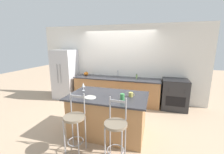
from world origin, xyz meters
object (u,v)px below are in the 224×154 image
(coffee_mug, at_px, (131,95))
(soap_bottle, at_px, (137,76))
(pumpkin_decoration, at_px, (86,74))
(bar_stool_far, at_px, (116,130))
(bar_stool_near, at_px, (75,123))
(dinner_plate, at_px, (90,97))
(wine_glass, at_px, (83,85))
(refrigerator, at_px, (66,74))
(oven_range, at_px, (174,94))
(tumbler_cup, at_px, (122,97))

(coffee_mug, relative_size, soap_bottle, 0.75)
(pumpkin_decoration, bearing_deg, bar_stool_far, -55.56)
(coffee_mug, bearing_deg, bar_stool_near, -137.74)
(dinner_plate, xyz_separation_m, wine_glass, (-0.37, 0.42, 0.13))
(refrigerator, height_order, coffee_mug, refrigerator)
(dinner_plate, bearing_deg, oven_range, 48.25)
(dinner_plate, bearing_deg, wine_glass, 131.55)
(oven_range, relative_size, bar_stool_near, 0.83)
(bar_stool_near, relative_size, bar_stool_far, 1.00)
(bar_stool_near, relative_size, tumbler_cup, 8.22)
(oven_range, bearing_deg, coffee_mug, -120.91)
(bar_stool_near, xyz_separation_m, dinner_plate, (0.09, 0.51, 0.33))
(coffee_mug, bearing_deg, dinner_plate, -159.31)
(pumpkin_decoration, bearing_deg, refrigerator, -170.71)
(coffee_mug, distance_m, soap_bottle, 1.96)
(refrigerator, distance_m, bar_stool_near, 3.25)
(bar_stool_far, distance_m, wine_glass, 1.51)
(bar_stool_far, bearing_deg, soap_bottle, 90.32)
(tumbler_cup, height_order, soap_bottle, tumbler_cup)
(bar_stool_far, bearing_deg, tumbler_cup, 92.03)
(oven_range, bearing_deg, soap_bottle, 174.97)
(bar_stool_far, relative_size, dinner_plate, 4.71)
(refrigerator, bearing_deg, coffee_mug, -32.60)
(refrigerator, relative_size, bar_stool_far, 1.59)
(dinner_plate, relative_size, tumbler_cup, 1.75)
(wine_glass, xyz_separation_m, tumbler_cup, (1.06, -0.38, -0.07))
(tumbler_cup, bearing_deg, coffee_mug, 63.59)
(tumbler_cup, bearing_deg, pumpkin_decoration, 130.60)
(soap_bottle, bearing_deg, bar_stool_far, -89.68)
(dinner_plate, xyz_separation_m, tumbler_cup, (0.69, 0.05, 0.06))
(wine_glass, bearing_deg, soap_bottle, 59.91)
(oven_range, distance_m, bar_stool_near, 3.35)
(wine_glass, bearing_deg, bar_stool_near, -72.99)
(bar_stool_near, bearing_deg, tumbler_cup, 35.88)
(refrigerator, xyz_separation_m, coffee_mug, (2.81, -1.80, 0.06))
(pumpkin_decoration, bearing_deg, wine_glass, -65.85)
(tumbler_cup, bearing_deg, refrigerator, 142.46)
(refrigerator, bearing_deg, oven_range, 0.76)
(bar_stool_far, bearing_deg, bar_stool_near, 178.88)
(bar_stool_near, relative_size, dinner_plate, 4.71)
(bar_stool_near, distance_m, soap_bottle, 2.91)
(dinner_plate, bearing_deg, tumbler_cup, 3.92)
(oven_range, height_order, pumpkin_decoration, pumpkin_decoration)
(wine_glass, height_order, pumpkin_decoration, wine_glass)
(tumbler_cup, bearing_deg, wine_glass, 160.55)
(oven_range, distance_m, tumbler_cup, 2.50)
(oven_range, height_order, wine_glass, wine_glass)
(refrigerator, distance_m, wine_glass, 2.34)
(coffee_mug, xyz_separation_m, pumpkin_decoration, (-2.01, 1.93, -0.02))
(oven_range, xyz_separation_m, pumpkin_decoration, (-3.11, 0.08, 0.48))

